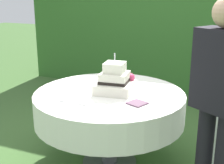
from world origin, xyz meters
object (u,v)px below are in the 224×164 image
cake_table (109,106)px  wedding_cake (115,81)px  serving_plate_near (67,99)px  standing_person (219,99)px  serving_plate_far (85,103)px  napkin_stack (137,103)px

cake_table → wedding_cake: 0.25m
wedding_cake → serving_plate_near: bearing=-131.4°
cake_table → standing_person: standing_person is taller
serving_plate_far → standing_person: standing_person is taller
serving_plate_near → serving_plate_far: (0.19, -0.02, 0.00)m
cake_table → serving_plate_far: bearing=-103.3°
serving_plate_near → serving_plate_far: bearing=-6.9°
wedding_cake → serving_plate_near: size_ratio=2.49×
napkin_stack → cake_table: bearing=151.6°
cake_table → wedding_cake: bearing=41.0°
wedding_cake → napkin_stack: size_ratio=2.63×
cake_table → standing_person: 1.11m
cake_table → napkin_stack: bearing=-28.4°
wedding_cake → napkin_stack: wedding_cake is taller
napkin_stack → standing_person: bearing=-19.3°
serving_plate_near → standing_person: size_ratio=0.09×
napkin_stack → serving_plate_far: bearing=-158.9°
standing_person → serving_plate_far: bearing=176.2°
serving_plate_near → standing_person: bearing=-4.3°
napkin_stack → wedding_cake: bearing=143.3°
wedding_cake → standing_person: (0.94, -0.44, 0.10)m
serving_plate_far → napkin_stack: same height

